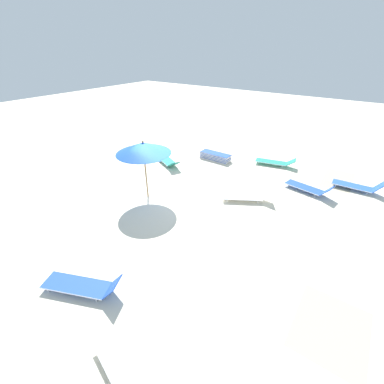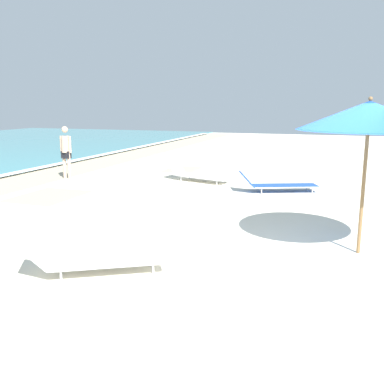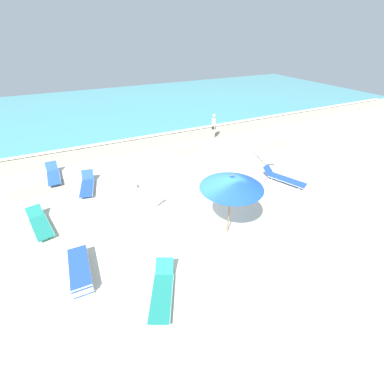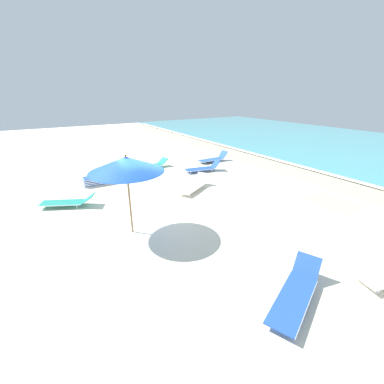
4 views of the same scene
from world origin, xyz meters
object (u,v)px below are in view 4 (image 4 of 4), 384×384
at_px(sun_lounger_under_umbrella, 296,292).
at_px(sun_lounger_mid_beach_pair_a, 68,202).
at_px(lounger_stack, 103,180).
at_px(sun_lounger_near_water_left, 152,165).
at_px(sun_lounger_mid_beach_pair_b, 203,168).
at_px(beach_umbrella, 126,164).
at_px(sun_lounger_near_water_right, 214,158).
at_px(sun_lounger_mid_beach_solo, 194,186).

xyz_separation_m(sun_lounger_under_umbrella, sun_lounger_mid_beach_pair_a, (-8.05, -3.62, -0.01)).
relative_size(lounger_stack, sun_lounger_mid_beach_pair_a, 0.88).
bearing_deg(sun_lounger_under_umbrella, sun_lounger_near_water_left, 149.89).
bearing_deg(sun_lounger_mid_beach_pair_b, beach_umbrella, -41.29).
height_order(sun_lounger_near_water_left, sun_lounger_near_water_right, sun_lounger_near_water_right).
distance_m(beach_umbrella, sun_lounger_mid_beach_pair_b, 7.67).
height_order(beach_umbrella, lounger_stack, beach_umbrella).
xyz_separation_m(beach_umbrella, sun_lounger_near_water_left, (-6.62, 3.52, -2.09)).
bearing_deg(sun_lounger_near_water_right, sun_lounger_mid_beach_solo, -47.33).
height_order(sun_lounger_under_umbrella, sun_lounger_mid_beach_pair_b, sun_lounger_mid_beach_pair_b).
relative_size(lounger_stack, sun_lounger_under_umbrella, 0.82).
bearing_deg(sun_lounger_near_water_right, sun_lounger_mid_beach_pair_b, -52.48).
bearing_deg(sun_lounger_mid_beach_solo, sun_lounger_mid_beach_pair_a, -131.48).
bearing_deg(sun_lounger_mid_beach_pair_b, sun_lounger_mid_beach_pair_a, -69.61).
xyz_separation_m(lounger_stack, sun_lounger_near_water_right, (-0.61, 7.33, 0.02)).
distance_m(sun_lounger_under_umbrella, sun_lounger_mid_beach_solo, 7.23).
relative_size(beach_umbrella, sun_lounger_near_water_left, 1.18).
bearing_deg(sun_lounger_mid_beach_pair_b, sun_lounger_near_water_right, 139.98).
height_order(beach_umbrella, sun_lounger_mid_beach_pair_a, beach_umbrella).
distance_m(sun_lounger_near_water_right, sun_lounger_mid_beach_solo, 5.40).
xyz_separation_m(beach_umbrella, lounger_stack, (-5.42, 0.32, -2.09)).
xyz_separation_m(sun_lounger_under_umbrella, sun_lounger_mid_beach_solo, (-7.02, 1.71, 0.00)).
bearing_deg(sun_lounger_under_umbrella, sun_lounger_mid_beach_pair_a, -178.73).
bearing_deg(sun_lounger_near_water_right, beach_umbrella, -53.44).
height_order(beach_umbrella, sun_lounger_under_umbrella, beach_umbrella).
relative_size(beach_umbrella, sun_lounger_mid_beach_solo, 1.24).
height_order(lounger_stack, sun_lounger_mid_beach_solo, sun_lounger_mid_beach_solo).
relative_size(sun_lounger_mid_beach_solo, sun_lounger_mid_beach_pair_a, 0.97).
distance_m(beach_umbrella, sun_lounger_near_water_left, 7.78).
xyz_separation_m(lounger_stack, sun_lounger_mid_beach_solo, (3.16, 3.47, 0.01)).
xyz_separation_m(beach_umbrella, sun_lounger_under_umbrella, (4.77, 2.08, -2.08)).
height_order(beach_umbrella, sun_lounger_mid_beach_pair_b, beach_umbrella).
bearing_deg(sun_lounger_mid_beach_solo, beach_umbrella, -89.76).
bearing_deg(sun_lounger_under_umbrella, sun_lounger_near_water_right, 129.80).
xyz_separation_m(sun_lounger_near_water_left, sun_lounger_mid_beach_solo, (4.37, 0.27, 0.01)).
height_order(sun_lounger_under_umbrella, sun_lounger_mid_beach_solo, sun_lounger_under_umbrella).
bearing_deg(beach_umbrella, sun_lounger_near_water_left, 152.02).
bearing_deg(sun_lounger_mid_beach_solo, sun_lounger_near_water_right, 103.84).
bearing_deg(sun_lounger_mid_beach_pair_a, beach_umbrella, 51.10).
bearing_deg(lounger_stack, sun_lounger_under_umbrella, 10.77).
xyz_separation_m(lounger_stack, sun_lounger_near_water_left, (-1.20, 3.19, 0.00)).
relative_size(sun_lounger_near_water_left, sun_lounger_mid_beach_pair_b, 1.05).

